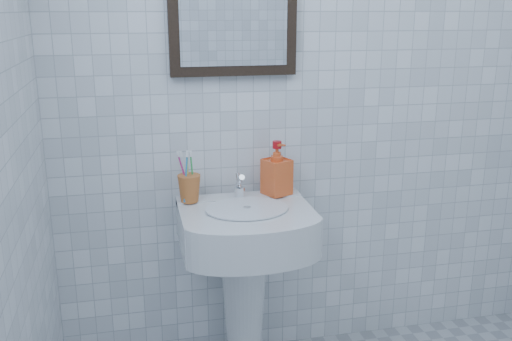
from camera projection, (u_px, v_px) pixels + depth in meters
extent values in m
cube|color=white|center=(319.00, 71.00, 2.34)|extent=(2.20, 0.02, 2.50)
cone|color=white|center=(244.00, 307.00, 2.34)|extent=(0.20, 0.20, 0.63)
cube|color=white|center=(246.00, 227.00, 2.20)|extent=(0.50, 0.36, 0.15)
cube|color=white|center=(239.00, 199.00, 2.31)|extent=(0.50, 0.09, 0.03)
cylinder|color=white|center=(247.00, 208.00, 2.15)|extent=(0.31, 0.31, 0.01)
cylinder|color=silver|center=(240.00, 192.00, 2.28)|extent=(0.04, 0.04, 0.04)
cylinder|color=silver|center=(240.00, 181.00, 2.25)|extent=(0.02, 0.08, 0.07)
cylinder|color=silver|center=(239.00, 183.00, 2.28)|extent=(0.03, 0.04, 0.08)
imported|color=red|center=(277.00, 168.00, 2.30)|extent=(0.13, 0.13, 0.22)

